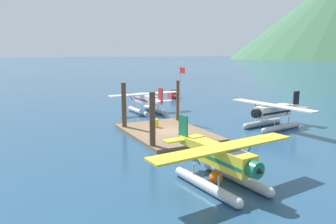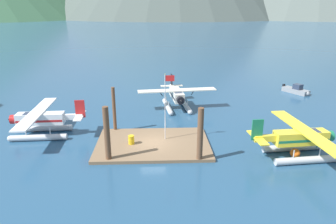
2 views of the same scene
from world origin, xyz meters
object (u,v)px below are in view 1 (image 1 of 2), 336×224
at_px(flagpole, 180,92).
at_px(boat_red_open_west, 173,95).
at_px(mooring_buoy, 216,178).
at_px(fuel_drum, 156,123).
at_px(seaplane_cream_bow_right, 272,114).
at_px(seaplane_yellow_stbd_aft, 222,162).
at_px(seaplane_white_port_fwd, 146,102).

distance_m(flagpole, boat_red_open_west, 28.42).
bearing_deg(mooring_buoy, fuel_drum, 169.04).
xyz_separation_m(flagpole, fuel_drum, (-3.46, -1.07, -3.69)).
distance_m(seaplane_cream_bow_right, boat_red_open_west, 26.93).
xyz_separation_m(fuel_drum, seaplane_yellow_stbd_aft, (15.39, -2.77, 0.84)).
relative_size(mooring_buoy, seaplane_cream_bow_right, 0.08).
bearing_deg(mooring_buoy, seaplane_white_port_fwd, 166.29).
height_order(flagpole, seaplane_white_port_fwd, flagpole).
xyz_separation_m(seaplane_white_port_fwd, boat_red_open_west, (-11.89, 10.77, -1.09)).
height_order(fuel_drum, seaplane_cream_bow_right, seaplane_cream_bow_right).
xyz_separation_m(flagpole, seaplane_yellow_stbd_aft, (11.93, -3.84, -2.86)).
relative_size(seaplane_white_port_fwd, boat_red_open_west, 2.20).
distance_m(seaplane_white_port_fwd, seaplane_cream_bow_right, 17.26).
bearing_deg(mooring_buoy, flagpole, 160.99).
distance_m(mooring_buoy, seaplane_white_port_fwd, 25.44).
bearing_deg(flagpole, seaplane_white_port_fwd, 171.15).
xyz_separation_m(seaplane_cream_bow_right, boat_red_open_west, (-26.83, 2.12, -1.09)).
bearing_deg(fuel_drum, mooring_buoy, -10.96).
bearing_deg(boat_red_open_west, seaplane_white_port_fwd, -42.17).
height_order(flagpole, mooring_buoy, flagpole).
height_order(flagpole, boat_red_open_west, flagpole).
bearing_deg(fuel_drum, boat_red_open_west, 147.24).
relative_size(flagpole, fuel_drum, 7.64).
height_order(fuel_drum, boat_red_open_west, boat_red_open_west).
height_order(seaplane_white_port_fwd, seaplane_yellow_stbd_aft, same).
relative_size(flagpole, seaplane_white_port_fwd, 0.64).
height_order(flagpole, seaplane_cream_bow_right, flagpole).
bearing_deg(fuel_drum, seaplane_white_port_fwd, 162.17).
xyz_separation_m(fuel_drum, boat_red_open_west, (-21.59, 13.89, -0.25)).
relative_size(seaplane_cream_bow_right, boat_red_open_west, 2.21).
bearing_deg(seaplane_white_port_fwd, seaplane_cream_bow_right, 30.10).
relative_size(fuel_drum, seaplane_cream_bow_right, 0.08).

